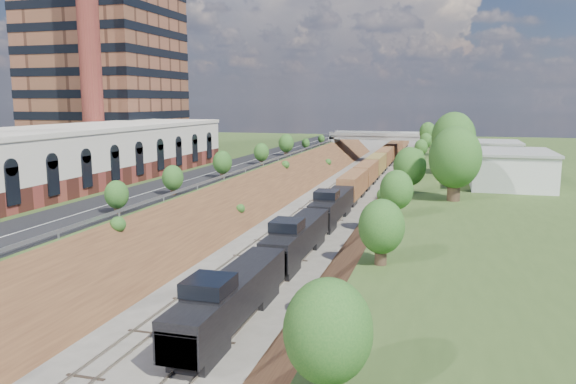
# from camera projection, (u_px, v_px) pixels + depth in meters

# --- Properties ---
(platform_left) EXTENTS (44.00, 180.00, 5.00)m
(platform_left) POSITION_uv_depth(u_px,v_px,m) (128.00, 180.00, 90.19)
(platform_left) COLOR #395221
(platform_left) RESTS_ON ground
(embankment_left) EXTENTS (10.00, 180.00, 10.00)m
(embankment_left) POSITION_uv_depth(u_px,v_px,m) (258.00, 202.00, 84.70)
(embankment_left) COLOR brown
(embankment_left) RESTS_ON ground
(embankment_right) EXTENTS (10.00, 180.00, 10.00)m
(embankment_right) POSITION_uv_depth(u_px,v_px,m) (406.00, 210.00, 78.80)
(embankment_right) COLOR brown
(embankment_right) RESTS_ON ground
(rail_left_track) EXTENTS (1.58, 180.00, 0.18)m
(rail_left_track) POSITION_uv_depth(u_px,v_px,m) (312.00, 204.00, 82.43)
(rail_left_track) COLOR gray
(rail_left_track) RESTS_ON ground
(rail_right_track) EXTENTS (1.58, 180.00, 0.18)m
(rail_right_track) POSITION_uv_depth(u_px,v_px,m) (347.00, 206.00, 81.03)
(rail_right_track) COLOR gray
(rail_right_track) RESTS_ON ground
(road) EXTENTS (8.00, 180.00, 0.10)m
(road) POSITION_uv_depth(u_px,v_px,m) (229.00, 168.00, 85.09)
(road) COLOR black
(road) RESTS_ON platform_left
(guardrail) EXTENTS (0.10, 171.00, 0.70)m
(guardrail) POSITION_uv_depth(u_px,v_px,m) (254.00, 166.00, 83.72)
(guardrail) COLOR #99999E
(guardrail) RESTS_ON platform_left
(commercial_building) EXTENTS (14.30, 62.30, 7.00)m
(commercial_building) POSITION_uv_depth(u_px,v_px,m) (63.00, 157.00, 66.99)
(commercial_building) COLOR brown
(commercial_building) RESTS_ON platform_left
(highrise_tower) EXTENTS (22.00, 22.00, 53.90)m
(highrise_tower) POSITION_uv_depth(u_px,v_px,m) (102.00, 0.00, 99.64)
(highrise_tower) COLOR brown
(highrise_tower) RESTS_ON platform_left
(smokestack) EXTENTS (3.20, 3.20, 40.00)m
(smokestack) POSITION_uv_depth(u_px,v_px,m) (89.00, 34.00, 83.57)
(smokestack) COLOR brown
(smokestack) RESTS_ON platform_left
(overpass) EXTENTS (24.50, 8.30, 7.40)m
(overpass) POSITION_uv_depth(u_px,v_px,m) (379.00, 142.00, 139.84)
(overpass) COLOR gray
(overpass) RESTS_ON ground
(white_building_near) EXTENTS (9.00, 12.00, 4.00)m
(white_building_near) POSITION_uv_depth(u_px,v_px,m) (510.00, 170.00, 66.72)
(white_building_near) COLOR silver
(white_building_near) RESTS_ON platform_right
(white_building_far) EXTENTS (8.00, 10.00, 3.60)m
(white_building_far) POSITION_uv_depth(u_px,v_px,m) (492.00, 154.00, 87.78)
(white_building_far) COLOR silver
(white_building_far) RESTS_ON platform_right
(tree_right_large) EXTENTS (5.25, 5.25, 7.61)m
(tree_right_large) POSITION_uv_depth(u_px,v_px,m) (455.00, 158.00, 56.68)
(tree_right_large) COLOR #473323
(tree_right_large) RESTS_ON platform_right
(tree_left_crest) EXTENTS (2.45, 2.45, 3.55)m
(tree_left_crest) POSITION_uv_depth(u_px,v_px,m) (89.00, 201.00, 45.78)
(tree_left_crest) COLOR #473323
(tree_left_crest) RESTS_ON platform_left
(freight_train) EXTENTS (2.72, 168.89, 4.55)m
(freight_train) POSITION_uv_depth(u_px,v_px,m) (376.00, 164.00, 113.34)
(freight_train) COLOR black
(freight_train) RESTS_ON ground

